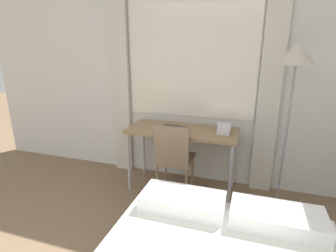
% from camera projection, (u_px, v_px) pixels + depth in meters
% --- Properties ---
extents(wall_back_with_window, '(5.48, 0.13, 2.70)m').
position_uv_depth(wall_back_with_window, '(171.00, 75.00, 3.29)').
color(wall_back_with_window, silver).
rests_on(wall_back_with_window, ground_plane).
extents(desk, '(1.28, 0.54, 0.77)m').
position_uv_depth(desk, '(182.00, 134.00, 3.09)').
color(desk, '#937551').
rests_on(desk, ground_plane).
extents(desk_chair, '(0.41, 0.41, 0.90)m').
position_uv_depth(desk_chair, '(174.00, 156.00, 2.95)').
color(desk_chair, '#8C7259').
rests_on(desk_chair, ground_plane).
extents(standing_lamp, '(0.35, 0.35, 1.74)m').
position_uv_depth(standing_lamp, '(294.00, 76.00, 2.46)').
color(standing_lamp, '#4C4C51').
rests_on(standing_lamp, ground_plane).
extents(telephone, '(0.16, 0.19, 0.11)m').
position_uv_depth(telephone, '(224.00, 129.00, 2.93)').
color(telephone, silver).
rests_on(telephone, desk).
extents(book, '(0.30, 0.23, 0.02)m').
position_uv_depth(book, '(173.00, 128.00, 3.08)').
color(book, '#4C4238').
rests_on(book, desk).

